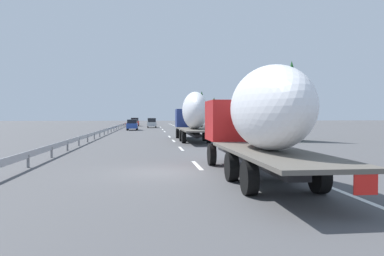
{
  "coord_description": "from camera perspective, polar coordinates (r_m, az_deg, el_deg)",
  "views": [
    {
      "loc": [
        -15.47,
        0.46,
        2.37
      ],
      "look_at": [
        14.53,
        -2.99,
        1.38
      ],
      "focal_mm": 34.57,
      "sensor_mm": 36.0,
      "label": 1
    }
  ],
  "objects": [
    {
      "name": "ground_plane",
      "position": [
        55.52,
        -6.08,
        -0.58
      ],
      "size": [
        260.0,
        260.0,
        0.0
      ],
      "primitive_type": "plane",
      "color": "#4C4C4F"
    },
    {
      "name": "lane_stripe_0",
      "position": [
        17.77,
        0.8,
        -5.77
      ],
      "size": [
        3.2,
        0.2,
        0.01
      ],
      "primitive_type": "cube",
      "color": "white",
      "rests_on": "ground_plane"
    },
    {
      "name": "lane_stripe_1",
      "position": [
        26.77,
        -1.7,
        -3.2
      ],
      "size": [
        3.2,
        0.2,
        0.01
      ],
      "primitive_type": "cube",
      "color": "white",
      "rests_on": "ground_plane"
    },
    {
      "name": "lane_stripe_2",
      "position": [
        35.17,
        -2.87,
        -1.99
      ],
      "size": [
        3.2,
        0.2,
        0.01
      ],
      "primitive_type": "cube",
      "color": "white",
      "rests_on": "ground_plane"
    },
    {
      "name": "lane_stripe_3",
      "position": [
        42.39,
        -3.5,
        -1.33
      ],
      "size": [
        3.2,
        0.2,
        0.01
      ],
      "primitive_type": "cube",
      "color": "white",
      "rests_on": "ground_plane"
    },
    {
      "name": "lane_stripe_4",
      "position": [
        55.92,
        -4.24,
        -0.56
      ],
      "size": [
        3.2,
        0.2,
        0.01
      ],
      "primitive_type": "cube",
      "color": "white",
      "rests_on": "ground_plane"
    },
    {
      "name": "lane_stripe_5",
      "position": [
        64.61,
        -4.55,
        -0.23
      ],
      "size": [
        3.2,
        0.2,
        0.01
      ],
      "primitive_type": "cube",
      "color": "white",
      "rests_on": "ground_plane"
    },
    {
      "name": "lane_stripe_6",
      "position": [
        78.49,
        -4.91,
        0.14
      ],
      "size": [
        3.2,
        0.2,
        0.01
      ],
      "primitive_type": "cube",
      "color": "white",
      "rests_on": "ground_plane"
    },
    {
      "name": "lane_stripe_7",
      "position": [
        75.23,
        -4.84,
        0.06
      ],
      "size": [
        3.2,
        0.2,
        0.01
      ],
      "primitive_type": "cube",
      "color": "white",
      "rests_on": "ground_plane"
    },
    {
      "name": "edge_line_right",
      "position": [
        60.81,
        -0.93,
        -0.36
      ],
      "size": [
        110.0,
        0.2,
        0.01
      ],
      "primitive_type": "cube",
      "color": "white",
      "rests_on": "ground_plane"
    },
    {
      "name": "truck_lead",
      "position": [
        34.61,
        0.17,
        2.13
      ],
      "size": [
        13.68,
        2.55,
        4.54
      ],
      "color": "navy",
      "rests_on": "ground_plane"
    },
    {
      "name": "truck_trailing",
      "position": [
        14.07,
        10.2,
        1.75
      ],
      "size": [
        12.16,
        2.55,
        4.09
      ],
      "color": "#B21919",
      "rests_on": "ground_plane"
    },
    {
      "name": "car_silver_hatch",
      "position": [
        74.86,
        -6.22,
        0.78
      ],
      "size": [
        4.33,
        1.81,
        1.93
      ],
      "color": "#ADB2B7",
      "rests_on": "ground_plane"
    },
    {
      "name": "car_white_van",
      "position": [
        99.62,
        -6.39,
        1.03
      ],
      "size": [
        4.47,
        1.83,
        1.8
      ],
      "color": "white",
      "rests_on": "ground_plane"
    },
    {
      "name": "car_red_compact",
      "position": [
        87.18,
        -8.8,
        0.93
      ],
      "size": [
        4.76,
        1.91,
        1.95
      ],
      "color": "red",
      "rests_on": "ground_plane"
    },
    {
      "name": "car_blue_sedan",
      "position": [
        62.38,
        -9.19,
        0.51
      ],
      "size": [
        4.65,
        1.77,
        1.78
      ],
      "color": "#28479E",
      "rests_on": "ground_plane"
    },
    {
      "name": "road_sign",
      "position": [
        54.04,
        1.05,
        1.53
      ],
      "size": [
        0.1,
        0.9,
        2.94
      ],
      "color": "gray",
      "rests_on": "ground_plane"
    },
    {
      "name": "tree_0",
      "position": [
        85.66,
        0.87,
        3.12
      ],
      "size": [
        2.72,
        2.72,
        7.22
      ],
      "color": "#472D19",
      "rests_on": "ground_plane"
    },
    {
      "name": "tree_1",
      "position": [
        39.19,
        10.94,
        4.03
      ],
      "size": [
        2.49,
        2.49,
        6.38
      ],
      "color": "#472D19",
      "rests_on": "ground_plane"
    },
    {
      "name": "tree_2",
      "position": [
        90.6,
        0.89,
        3.06
      ],
      "size": [
        3.98,
        3.98,
        7.24
      ],
      "color": "#472D19",
      "rests_on": "ground_plane"
    },
    {
      "name": "tree_3",
      "position": [
        66.56,
        3.41,
        3.05
      ],
      "size": [
        3.66,
        3.66,
        5.66
      ],
      "color": "#472D19",
      "rests_on": "ground_plane"
    },
    {
      "name": "tree_4",
      "position": [
        77.06,
        1.5,
        3.49
      ],
      "size": [
        3.9,
        3.9,
        7.51
      ],
      "color": "#472D19",
      "rests_on": "ground_plane"
    },
    {
      "name": "tree_5",
      "position": [
        36.22,
        15.09,
        5.38
      ],
      "size": [
        3.45,
        3.45,
        7.56
      ],
      "color": "#472D19",
      "rests_on": "ground_plane"
    },
    {
      "name": "guardrail_median",
      "position": [
        58.76,
        -11.97,
        0.09
      ],
      "size": [
        94.0,
        0.1,
        0.76
      ],
      "color": "#9EA0A5",
      "rests_on": "ground_plane"
    }
  ]
}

